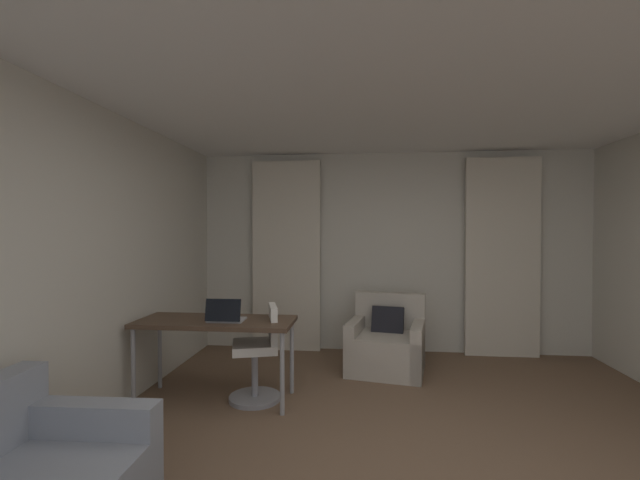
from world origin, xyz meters
TOP-DOWN VIEW (x-y plane):
  - wall_window at (0.00, 3.03)m, footprint 5.12×0.06m
  - wall_left at (-2.53, 0.00)m, footprint 0.06×6.12m
  - ceiling at (0.00, 0.00)m, footprint 5.12×6.12m
  - curtain_left_panel at (-1.38, 2.90)m, footprint 0.90×0.06m
  - curtain_right_panel at (1.38, 2.90)m, footprint 0.90×0.06m
  - armchair at (-0.10, 2.21)m, footprint 0.94×0.90m
  - desk at (-1.72, 1.20)m, footprint 1.44×0.59m
  - desk_chair at (-1.33, 1.25)m, footprint 0.50×0.50m
  - laptop at (-1.60, 1.12)m, footprint 0.32×0.25m

SIDE VIEW (x-z plane):
  - armchair at x=-0.10m, z-range -0.14..0.71m
  - desk_chair at x=-1.33m, z-range -0.05..0.83m
  - desk at x=-1.72m, z-range 0.31..1.07m
  - laptop at x=-1.60m, z-range 0.69..0.91m
  - curtain_left_panel at x=-1.38m, z-range 0.00..2.50m
  - curtain_right_panel at x=1.38m, z-range 0.00..2.50m
  - wall_window at x=0.00m, z-range 0.00..2.60m
  - wall_left at x=-2.53m, z-range 0.00..2.60m
  - ceiling at x=0.00m, z-range 2.60..2.66m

